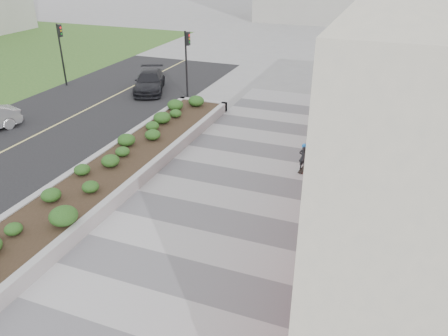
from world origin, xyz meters
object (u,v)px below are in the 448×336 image
(planter, at_px, (121,163))
(car_dark, at_px, (150,82))
(traffic_signal_near, at_px, (187,55))
(skateboarder, at_px, (304,157))
(traffic_signal_far, at_px, (61,46))

(planter, xyz_separation_m, car_dark, (-4.80, 10.91, 0.24))
(planter, bearing_deg, car_dark, 113.73)
(traffic_signal_near, xyz_separation_m, skateboarder, (9.04, -7.61, -2.09))
(traffic_signal_near, distance_m, skateboarder, 12.01)
(traffic_signal_near, height_order, skateboarder, traffic_signal_near)
(traffic_signal_near, distance_m, traffic_signal_far, 9.21)
(traffic_signal_far, height_order, skateboarder, traffic_signal_far)
(car_dark, bearing_deg, traffic_signal_near, -31.30)
(planter, xyz_separation_m, traffic_signal_far, (-10.93, 10.00, 2.34))
(planter, relative_size, car_dark, 3.98)
(traffic_signal_far, bearing_deg, planter, -42.46)
(traffic_signal_far, bearing_deg, traffic_signal_near, 3.11)
(car_dark, bearing_deg, planter, -89.94)
(planter, relative_size, traffic_signal_far, 4.29)
(traffic_signal_near, bearing_deg, car_dark, 172.37)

